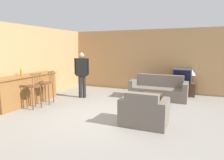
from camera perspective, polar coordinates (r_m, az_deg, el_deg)
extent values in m
plane|color=gray|center=(5.58, -1.92, -9.96)|extent=(24.00, 24.00, 0.00)
cube|color=tan|center=(8.75, 8.39, 5.56)|extent=(9.40, 0.08, 2.60)
cube|color=tan|center=(8.20, -18.38, 4.96)|extent=(0.08, 8.67, 2.60)
cube|color=brown|center=(7.14, -23.04, -2.69)|extent=(0.47, 2.30, 0.91)
cube|color=brown|center=(7.06, -23.28, 1.14)|extent=(0.55, 2.36, 0.05)
cylinder|color=brown|center=(6.49, -21.59, -1.65)|extent=(0.49, 0.49, 0.04)
cylinder|color=brown|center=(6.76, -21.08, -4.26)|extent=(0.04, 0.04, 0.67)
cylinder|color=brown|center=(6.61, -23.18, -4.69)|extent=(0.04, 0.04, 0.67)
cylinder|color=brown|center=(6.53, -19.62, -4.65)|extent=(0.04, 0.04, 0.67)
cylinder|color=brown|center=(6.37, -21.76, -5.11)|extent=(0.04, 0.04, 0.67)
cylinder|color=brown|center=(6.39, -19.86, 0.04)|extent=(0.02, 0.02, 0.35)
cylinder|color=brown|center=(6.34, -20.48, -0.06)|extent=(0.02, 0.02, 0.35)
cylinder|color=brown|center=(6.29, -21.10, -0.16)|extent=(0.02, 0.02, 0.35)
cylinder|color=brown|center=(6.25, -21.74, -0.26)|extent=(0.02, 0.02, 0.35)
cube|color=brown|center=(6.29, -20.89, 1.61)|extent=(0.11, 0.36, 0.04)
cylinder|color=brown|center=(6.91, -18.21, -0.86)|extent=(0.50, 0.50, 0.04)
cylinder|color=brown|center=(7.17, -18.52, -3.39)|extent=(0.04, 0.04, 0.67)
cylinder|color=brown|center=(6.92, -19.72, -3.89)|extent=(0.04, 0.04, 0.67)
cylinder|color=brown|center=(7.03, -16.44, -3.53)|extent=(0.04, 0.04, 0.67)
cylinder|color=brown|center=(6.78, -17.59, -4.05)|extent=(0.04, 0.04, 0.67)
cylinder|color=brown|center=(6.90, -16.49, 0.84)|extent=(0.02, 0.02, 0.35)
cylinder|color=brown|center=(6.83, -16.81, 0.74)|extent=(0.02, 0.02, 0.35)
cylinder|color=brown|center=(6.75, -17.15, 0.64)|extent=(0.02, 0.02, 0.35)
cylinder|color=brown|center=(6.68, -17.49, 0.54)|extent=(0.02, 0.02, 0.35)
cube|color=brown|center=(6.77, -17.05, 2.29)|extent=(0.11, 0.36, 0.04)
cube|color=#70665B|center=(7.45, 12.99, -3.68)|extent=(1.70, 0.83, 0.41)
cube|color=#70665B|center=(7.66, 13.52, -0.11)|extent=(1.70, 0.22, 0.44)
cube|color=#70665B|center=(7.64, 6.14, -2.27)|extent=(0.16, 0.83, 0.65)
cube|color=#70665B|center=(7.32, 20.21, -3.28)|extent=(0.16, 0.83, 0.65)
cube|color=#70665B|center=(4.94, 9.18, -10.11)|extent=(0.77, 0.79, 0.41)
cube|color=#70665B|center=(4.56, 8.43, -6.29)|extent=(0.77, 0.22, 0.41)
cube|color=#70665B|center=(4.82, 14.63, -9.36)|extent=(0.16, 0.79, 0.64)
cube|color=#70665B|center=(5.03, 4.05, -8.30)|extent=(0.16, 0.79, 0.64)
cube|color=brown|center=(6.17, 10.72, -4.59)|extent=(0.59, 1.07, 0.04)
cube|color=brown|center=(5.82, 7.10, -7.37)|extent=(0.06, 0.06, 0.36)
cube|color=brown|center=(5.70, 12.08, -7.84)|extent=(0.06, 0.06, 0.36)
cube|color=brown|center=(6.74, 9.48, -5.13)|extent=(0.06, 0.06, 0.36)
cube|color=brown|center=(6.64, 13.78, -5.49)|extent=(0.06, 0.06, 0.36)
cube|color=#513823|center=(8.25, 19.26, -2.37)|extent=(0.99, 0.46, 0.51)
cube|color=#4C4C4C|center=(8.17, 19.45, 1.20)|extent=(0.68, 0.51, 0.52)
cube|color=black|center=(7.92, 19.31, 0.97)|extent=(0.61, 0.01, 0.45)
cylinder|color=#B27A23|center=(7.01, -24.48, 1.87)|extent=(0.07, 0.07, 0.16)
cone|color=#B27A23|center=(7.00, -24.54, 2.78)|extent=(0.07, 0.07, 0.07)
cylinder|color=black|center=(6.99, -24.57, 3.12)|extent=(0.03, 0.03, 0.02)
cube|color=black|center=(6.04, 9.91, -4.54)|extent=(0.20, 0.18, 0.03)
cylinder|color=brown|center=(8.19, 21.63, -0.66)|extent=(0.16, 0.16, 0.02)
cylinder|color=brown|center=(8.17, 21.69, 0.36)|extent=(0.03, 0.03, 0.27)
cone|color=silver|center=(8.14, 21.80, 2.14)|extent=(0.30, 0.30, 0.24)
cylinder|color=black|center=(7.50, -9.04, -1.91)|extent=(0.13, 0.13, 0.82)
cylinder|color=black|center=(7.48, -7.95, -1.92)|extent=(0.13, 0.13, 0.82)
cube|color=black|center=(7.38, -8.63, 3.66)|extent=(0.44, 0.32, 0.65)
cylinder|color=black|center=(7.41, -10.37, 3.83)|extent=(0.08, 0.08, 0.59)
cylinder|color=black|center=(7.36, -6.88, 3.87)|extent=(0.08, 0.08, 0.59)
sphere|color=tan|center=(7.36, -8.71, 7.03)|extent=(0.19, 0.19, 0.19)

